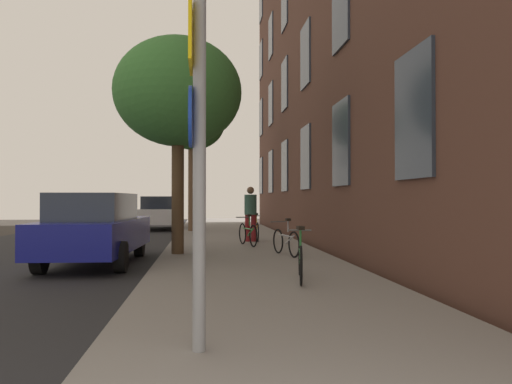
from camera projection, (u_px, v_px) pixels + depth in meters
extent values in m
plane|color=#332D28|center=(128.00, 245.00, 15.97)|extent=(41.80, 41.80, 0.00)
cube|color=#232326|center=(62.00, 245.00, 15.74)|extent=(7.00, 38.00, 0.01)
cube|color=gray|center=(235.00, 242.00, 16.35)|extent=(4.20, 38.00, 0.12)
cube|color=#2D3847|center=(413.00, 114.00, 7.86)|extent=(0.06, 1.39, 2.10)
cube|color=#2D3847|center=(341.00, 143.00, 12.00)|extent=(0.06, 1.39, 2.10)
cube|color=#2D3847|center=(306.00, 158.00, 16.14)|extent=(0.06, 1.39, 2.10)
cube|color=#2D3847|center=(285.00, 166.00, 20.28)|extent=(0.06, 1.39, 2.10)
cube|color=#2D3847|center=(271.00, 172.00, 24.43)|extent=(0.06, 1.39, 2.10)
cube|color=#2D3847|center=(261.00, 176.00, 28.57)|extent=(0.06, 1.39, 2.10)
cube|color=#2D3847|center=(340.00, 6.00, 12.05)|extent=(0.06, 1.39, 2.10)
cube|color=#2D3847|center=(305.00, 55.00, 16.19)|extent=(0.06, 1.39, 2.10)
cube|color=#2D3847|center=(285.00, 85.00, 20.34)|extent=(0.06, 1.39, 2.10)
cube|color=#2D3847|center=(271.00, 104.00, 24.48)|extent=(0.06, 1.39, 2.10)
cube|color=#2D3847|center=(261.00, 118.00, 28.62)|extent=(0.06, 1.39, 2.10)
cube|color=#2D3847|center=(284.00, 4.00, 20.39)|extent=(0.06, 1.39, 2.10)
cube|color=#2D3847|center=(271.00, 37.00, 24.53)|extent=(0.06, 1.39, 2.10)
cube|color=#2D3847|center=(261.00, 60.00, 28.67)|extent=(0.06, 1.39, 2.10)
cube|color=#2D3847|center=(261.00, 3.00, 28.72)|extent=(0.06, 1.39, 2.10)
cylinder|color=gray|center=(199.00, 168.00, 4.45)|extent=(0.12, 0.12, 3.33)
cube|color=yellow|center=(191.00, 35.00, 4.46)|extent=(0.03, 0.60, 0.60)
cylinder|color=#14339E|center=(191.00, 117.00, 4.44)|extent=(0.03, 0.56, 0.56)
cylinder|color=black|center=(197.00, 188.00, 23.79)|extent=(0.12, 0.12, 3.89)
cube|color=black|center=(194.00, 157.00, 23.80)|extent=(0.20, 0.24, 0.80)
sphere|color=#4B0707|center=(191.00, 152.00, 23.79)|extent=(0.16, 0.16, 0.16)
sphere|color=#523707|center=(191.00, 157.00, 23.78)|extent=(0.16, 0.16, 0.16)
sphere|color=green|center=(191.00, 162.00, 23.78)|extent=(0.16, 0.16, 0.16)
cylinder|color=#4C3823|center=(178.00, 192.00, 12.36)|extent=(0.31, 0.31, 3.13)
ellipsoid|color=#387533|center=(178.00, 92.00, 12.40)|extent=(3.24, 3.24, 2.76)
cylinder|color=brown|center=(193.00, 186.00, 21.37)|extent=(0.40, 0.40, 3.90)
ellipsoid|color=#2D6628|center=(193.00, 123.00, 21.41)|extent=(2.80, 2.80, 2.38)
torus|color=black|center=(300.00, 258.00, 8.81)|extent=(0.15, 0.63, 0.64)
torus|color=black|center=(301.00, 265.00, 7.78)|extent=(0.15, 0.63, 0.64)
cylinder|color=#267233|center=(300.00, 251.00, 8.30)|extent=(0.20, 0.87, 0.04)
cylinder|color=#267233|center=(301.00, 258.00, 8.04)|extent=(0.14, 0.53, 0.29)
cylinder|color=#267233|center=(301.00, 237.00, 8.15)|extent=(0.04, 0.04, 0.28)
cube|color=black|center=(300.00, 228.00, 8.15)|extent=(0.10, 0.24, 0.06)
cylinder|color=#4C4C4C|center=(300.00, 230.00, 8.81)|extent=(0.42, 0.10, 0.03)
torus|color=black|center=(278.00, 241.00, 12.37)|extent=(0.19, 0.62, 0.62)
torus|color=black|center=(294.00, 245.00, 11.45)|extent=(0.19, 0.62, 0.62)
cylinder|color=#99999E|center=(286.00, 236.00, 11.91)|extent=(0.24, 0.82, 0.04)
cylinder|color=#99999E|center=(290.00, 240.00, 11.68)|extent=(0.16, 0.50, 0.27)
cylinder|color=#99999E|center=(288.00, 226.00, 11.78)|extent=(0.04, 0.04, 0.28)
cube|color=black|center=(288.00, 220.00, 11.78)|extent=(0.10, 0.24, 0.06)
cylinder|color=#4C4C4C|center=(278.00, 222.00, 12.38)|extent=(0.42, 0.13, 0.03)
torus|color=black|center=(243.00, 234.00, 14.95)|extent=(0.19, 0.64, 0.64)
torus|color=black|center=(253.00, 236.00, 13.99)|extent=(0.19, 0.64, 0.64)
cylinder|color=#267233|center=(248.00, 229.00, 14.47)|extent=(0.24, 0.85, 0.04)
cylinder|color=#267233|center=(250.00, 232.00, 14.23)|extent=(0.16, 0.52, 0.28)
cylinder|color=#267233|center=(249.00, 221.00, 14.33)|extent=(0.04, 0.04, 0.28)
cube|color=black|center=(249.00, 215.00, 14.33)|extent=(0.10, 0.24, 0.06)
cylinder|color=#4C4C4C|center=(243.00, 217.00, 14.95)|extent=(0.42, 0.13, 0.03)
torus|color=black|center=(254.00, 230.00, 16.80)|extent=(0.04, 0.63, 0.63)
torus|color=black|center=(257.00, 232.00, 15.83)|extent=(0.04, 0.63, 0.63)
cylinder|color=#C68C19|center=(256.00, 226.00, 16.32)|extent=(0.04, 0.83, 0.04)
cylinder|color=#C68C19|center=(257.00, 229.00, 16.08)|extent=(0.04, 0.50, 0.27)
cylinder|color=#C68C19|center=(256.00, 219.00, 16.18)|extent=(0.04, 0.04, 0.28)
cube|color=black|center=(256.00, 214.00, 16.18)|extent=(0.10, 0.24, 0.06)
cylinder|color=#4C4C4C|center=(254.00, 216.00, 16.81)|extent=(0.42, 0.03, 0.03)
cylinder|color=maroon|center=(248.00, 228.00, 15.91)|extent=(0.16, 0.16, 0.87)
cylinder|color=maroon|center=(254.00, 228.00, 15.93)|extent=(0.16, 0.16, 0.87)
cylinder|color=#33594C|center=(251.00, 205.00, 15.93)|extent=(0.57, 0.57, 0.65)
sphere|color=brown|center=(251.00, 190.00, 15.93)|extent=(0.24, 0.24, 0.24)
cube|color=navy|center=(96.00, 235.00, 11.18)|extent=(1.95, 4.54, 0.70)
cube|color=#2D3847|center=(94.00, 207.00, 10.96)|extent=(1.58, 2.57, 0.60)
cylinder|color=black|center=(77.00, 245.00, 12.51)|extent=(0.22, 0.64, 0.64)
cylinder|color=black|center=(139.00, 244.00, 12.68)|extent=(0.22, 0.64, 0.64)
cylinder|color=black|center=(40.00, 258.00, 9.67)|extent=(0.22, 0.64, 0.64)
cylinder|color=black|center=(121.00, 257.00, 9.84)|extent=(0.22, 0.64, 0.64)
cube|color=silver|center=(159.00, 216.00, 24.19)|extent=(2.02, 4.52, 0.70)
cube|color=#1E232D|center=(159.00, 203.00, 23.98)|extent=(1.66, 2.55, 0.60)
cylinder|color=black|center=(145.00, 221.00, 25.51)|extent=(0.22, 0.64, 0.64)
cylinder|color=black|center=(178.00, 221.00, 25.70)|extent=(0.22, 0.64, 0.64)
cylinder|color=black|center=(138.00, 224.00, 22.68)|extent=(0.22, 0.64, 0.64)
cylinder|color=black|center=(175.00, 224.00, 22.86)|extent=(0.22, 0.64, 0.64)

